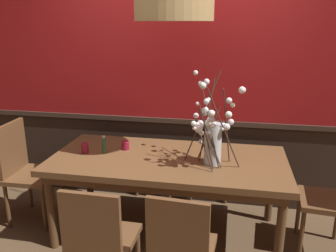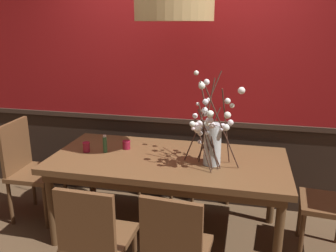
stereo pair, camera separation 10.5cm
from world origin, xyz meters
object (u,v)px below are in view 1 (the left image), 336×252
Objects in this scene: chair_head_east_end at (333,196)px; chair_near_side_right at (181,248)px; chair_head_west_end at (25,167)px; chair_far_side_left at (159,145)px; dining_table at (168,166)px; candle_holder_nearer_center at (125,145)px; pendant_lamp at (174,2)px; candle_holder_nearer_edge at (85,148)px; chair_near_side_left at (100,239)px; vase_with_blossoms at (212,136)px; condiment_bottle at (104,145)px; chair_far_side_right at (209,150)px.

chair_head_east_end is 1.46m from chair_near_side_right.
chair_far_side_left is at bearing 38.17° from chair_head_west_end.
dining_table is 1.40m from chair_head_east_end.
chair_head_west_end is 1.02m from candle_holder_nearer_center.
chair_near_side_right is at bearing -74.22° from dining_table.
dining_table is 2.27× the size of chair_head_east_end.
candle_holder_nearer_center is 0.07× the size of pendant_lamp.
candle_holder_nearer_edge is 1.48m from pendant_lamp.
chair_head_west_end reaches higher than chair_near_side_left.
chair_near_side_right is 0.97m from vase_with_blossoms.
candle_holder_nearer_edge is at bearing -174.27° from pendant_lamp.
condiment_bottle is (-0.85, 0.91, 0.31)m from chair_near_side_right.
dining_table is 0.47m from candle_holder_nearer_center.
vase_with_blossoms is (0.66, 0.86, 0.48)m from chair_near_side_left.
chair_near_side_left is at bearing -81.87° from candle_holder_nearer_center.
vase_with_blossoms reaches higher than chair_head_west_end.
candle_holder_nearer_edge is at bearing -154.84° from candle_holder_nearer_center.
vase_with_blossoms reaches higher than chair_far_side_left.
candle_holder_nearer_edge is at bearing -117.84° from chair_far_side_left.
pendant_lamp is at bearing 102.82° from chair_near_side_right.
pendant_lamp reaches higher than condiment_bottle.
chair_near_side_right is 1.82m from pendant_lamp.
chair_far_side_right is at bearing 94.81° from vase_with_blossoms.
condiment_bottle is at bearing -109.49° from chair_far_side_left.
chair_far_side_left is at bearing 152.12° from chair_head_east_end.
chair_far_side_right is at bearing 141.14° from chair_head_east_end.
chair_near_side_right is at bearing -56.58° from candle_holder_nearer_center.
vase_with_blossoms is at bearing -4.53° from condiment_bottle.
chair_head_west_end reaches higher than candle_holder_nearer_center.
chair_far_side_right is 1.19× the size of vase_with_blossoms.
chair_far_side_left is at bearing 70.51° from condiment_bottle.
chair_far_side_left is 0.82m from candle_holder_nearer_center.
vase_with_blossoms is at bearing -175.24° from chair_head_east_end.
chair_far_side_left is (0.00, 1.83, 0.01)m from chair_near_side_left.
condiment_bottle is (0.17, 0.03, 0.03)m from candle_holder_nearer_edge.
pendant_lamp is (0.47, -0.08, 1.25)m from candle_holder_nearer_center.
dining_table is at bearing 169.39° from vase_with_blossoms.
chair_far_side_left is at bearing 62.16° from candle_holder_nearer_edge.
vase_with_blossoms is 1.16m from candle_holder_nearer_edge.
chair_far_side_left is at bearing 179.86° from chair_far_side_right.
vase_with_blossoms reaches higher than candle_holder_nearer_edge.
chair_head_east_end is at bearing 4.76° from vase_with_blossoms.
chair_far_side_left is 1.44m from chair_head_west_end.
chair_near_side_left reaches higher than chair_far_side_right.
condiment_bottle is (0.82, 0.00, 0.28)m from chair_head_west_end.
chair_head_east_end is 1.89m from chair_far_side_left.
chair_head_west_end is at bearing -179.78° from condiment_bottle.
chair_near_side_left is (-0.28, -0.93, -0.15)m from dining_table.
condiment_bottle reaches higher than candle_holder_nearer_edge.
chair_far_side_right is 0.94× the size of chair_far_side_left.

